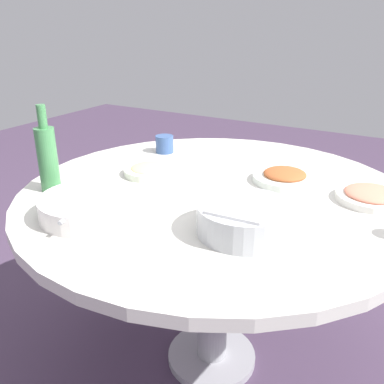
{
  "coord_description": "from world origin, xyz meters",
  "views": [
    {
      "loc": [
        1.2,
        0.6,
        1.3
      ],
      "look_at": [
        0.15,
        -0.01,
        0.8
      ],
      "focal_mm": 39.44,
      "sensor_mm": 36.0,
      "label": 1
    }
  ],
  "objects_px": {
    "rice_bowl": "(244,218)",
    "green_bottle": "(47,157)",
    "dish_shrimp": "(372,196)",
    "dish_stirfry": "(285,177)",
    "soup_bowl": "(90,206)",
    "tea_cup_far": "(165,144)",
    "round_dining_table": "(215,215)",
    "dish_noodles": "(151,170)"
  },
  "relations": [
    {
      "from": "rice_bowl",
      "to": "soup_bowl",
      "type": "relative_size",
      "value": 0.82
    },
    {
      "from": "soup_bowl",
      "to": "dish_shrimp",
      "type": "xyz_separation_m",
      "value": [
        -0.53,
        0.71,
        -0.01
      ]
    },
    {
      "from": "dish_shrimp",
      "to": "tea_cup_far",
      "type": "relative_size",
      "value": 2.87
    },
    {
      "from": "green_bottle",
      "to": "dish_shrimp",
      "type": "bearing_deg",
      "value": 114.86
    },
    {
      "from": "rice_bowl",
      "to": "soup_bowl",
      "type": "bearing_deg",
      "value": -73.83
    },
    {
      "from": "rice_bowl",
      "to": "tea_cup_far",
      "type": "relative_size",
      "value": 3.37
    },
    {
      "from": "green_bottle",
      "to": "tea_cup_far",
      "type": "height_order",
      "value": "green_bottle"
    },
    {
      "from": "dish_noodles",
      "to": "green_bottle",
      "type": "relative_size",
      "value": 0.69
    },
    {
      "from": "green_bottle",
      "to": "dish_noodles",
      "type": "bearing_deg",
      "value": 145.6
    },
    {
      "from": "rice_bowl",
      "to": "dish_stirfry",
      "type": "bearing_deg",
      "value": -176.27
    },
    {
      "from": "rice_bowl",
      "to": "dish_noodles",
      "type": "height_order",
      "value": "rice_bowl"
    },
    {
      "from": "dish_noodles",
      "to": "dish_shrimp",
      "type": "bearing_deg",
      "value": 101.07
    },
    {
      "from": "dish_shrimp",
      "to": "tea_cup_far",
      "type": "height_order",
      "value": "tea_cup_far"
    },
    {
      "from": "dish_noodles",
      "to": "dish_stirfry",
      "type": "distance_m",
      "value": 0.49
    },
    {
      "from": "soup_bowl",
      "to": "tea_cup_far",
      "type": "relative_size",
      "value": 4.1
    },
    {
      "from": "rice_bowl",
      "to": "dish_noodles",
      "type": "xyz_separation_m",
      "value": [
        -0.26,
        -0.49,
        -0.03
      ]
    },
    {
      "from": "rice_bowl",
      "to": "dish_noodles",
      "type": "bearing_deg",
      "value": -117.47
    },
    {
      "from": "dish_noodles",
      "to": "green_bottle",
      "type": "height_order",
      "value": "green_bottle"
    },
    {
      "from": "rice_bowl",
      "to": "green_bottle",
      "type": "bearing_deg",
      "value": -86.45
    },
    {
      "from": "round_dining_table",
      "to": "dish_shrimp",
      "type": "relative_size",
      "value": 6.0
    },
    {
      "from": "dish_stirfry",
      "to": "round_dining_table",
      "type": "bearing_deg",
      "value": -42.68
    },
    {
      "from": "soup_bowl",
      "to": "dish_shrimp",
      "type": "bearing_deg",
      "value": 126.82
    },
    {
      "from": "soup_bowl",
      "to": "dish_stirfry",
      "type": "distance_m",
      "value": 0.69
    },
    {
      "from": "tea_cup_far",
      "to": "green_bottle",
      "type": "bearing_deg",
      "value": -9.83
    },
    {
      "from": "dish_noodles",
      "to": "dish_shrimp",
      "type": "distance_m",
      "value": 0.78
    },
    {
      "from": "dish_noodles",
      "to": "tea_cup_far",
      "type": "height_order",
      "value": "tea_cup_far"
    },
    {
      "from": "round_dining_table",
      "to": "dish_noodles",
      "type": "xyz_separation_m",
      "value": [
        -0.02,
        -0.28,
        0.11
      ]
    },
    {
      "from": "dish_noodles",
      "to": "tea_cup_far",
      "type": "bearing_deg",
      "value": -157.4
    },
    {
      "from": "dish_stirfry",
      "to": "tea_cup_far",
      "type": "bearing_deg",
      "value": -98.46
    },
    {
      "from": "round_dining_table",
      "to": "dish_stirfry",
      "type": "height_order",
      "value": "dish_stirfry"
    },
    {
      "from": "round_dining_table",
      "to": "rice_bowl",
      "type": "height_order",
      "value": "rice_bowl"
    },
    {
      "from": "green_bottle",
      "to": "round_dining_table",
      "type": "bearing_deg",
      "value": 119.67
    },
    {
      "from": "dish_shrimp",
      "to": "dish_stirfry",
      "type": "height_order",
      "value": "dish_stirfry"
    },
    {
      "from": "rice_bowl",
      "to": "dish_shrimp",
      "type": "distance_m",
      "value": 0.49
    },
    {
      "from": "rice_bowl",
      "to": "dish_shrimp",
      "type": "bearing_deg",
      "value": 146.24
    },
    {
      "from": "rice_bowl",
      "to": "soup_bowl",
      "type": "height_order",
      "value": "rice_bowl"
    },
    {
      "from": "dish_noodles",
      "to": "tea_cup_far",
      "type": "relative_size",
      "value": 2.59
    },
    {
      "from": "round_dining_table",
      "to": "rice_bowl",
      "type": "relative_size",
      "value": 5.11
    },
    {
      "from": "dish_noodles",
      "to": "round_dining_table",
      "type": "bearing_deg",
      "value": 85.92
    },
    {
      "from": "tea_cup_far",
      "to": "soup_bowl",
      "type": "bearing_deg",
      "value": 13.87
    },
    {
      "from": "dish_noodles",
      "to": "green_bottle",
      "type": "distance_m",
      "value": 0.38
    },
    {
      "from": "tea_cup_far",
      "to": "dish_shrimp",
      "type": "bearing_deg",
      "value": 82.8
    }
  ]
}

